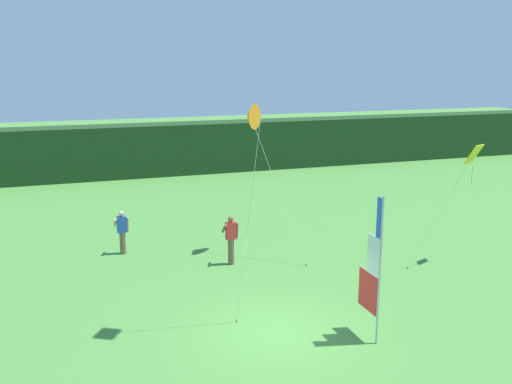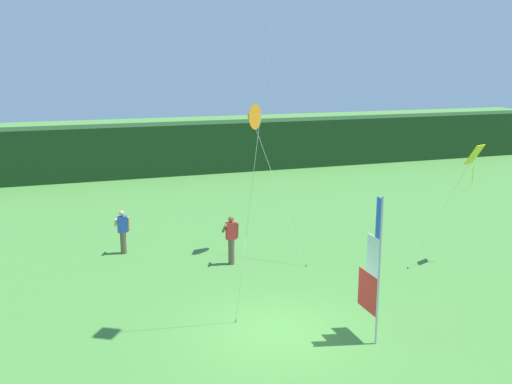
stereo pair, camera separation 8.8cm
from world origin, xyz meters
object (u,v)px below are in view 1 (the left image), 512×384
(person_mid_field, at_px, (122,231))
(kite_orange_delta_2, at_px, (251,117))
(person_near_banner, at_px, (231,239))
(banner_flag, at_px, (374,271))
(kite_yellow_diamond_0, at_px, (471,159))

(person_mid_field, relative_size, kite_orange_delta_2, 0.30)
(person_near_banner, height_order, kite_orange_delta_2, kite_orange_delta_2)
(person_near_banner, distance_m, person_mid_field, 4.29)
(kite_orange_delta_2, bearing_deg, banner_flag, -85.34)
(banner_flag, xyz_separation_m, kite_orange_delta_2, (-0.65, 7.93, 3.22))
(banner_flag, bearing_deg, kite_orange_delta_2, 94.66)
(banner_flag, relative_size, kite_orange_delta_2, 0.70)
(person_mid_field, xyz_separation_m, kite_yellow_diamond_0, (11.64, -4.82, 2.85))
(banner_flag, xyz_separation_m, kite_yellow_diamond_0, (6.25, 4.17, 1.86))
(banner_flag, bearing_deg, person_near_banner, 105.83)
(banner_flag, relative_size, kite_yellow_diamond_0, 0.92)
(person_near_banner, relative_size, kite_orange_delta_2, 0.32)
(banner_flag, height_order, kite_orange_delta_2, kite_orange_delta_2)
(kite_yellow_diamond_0, relative_size, kite_orange_delta_2, 0.77)
(kite_yellow_diamond_0, bearing_deg, banner_flag, -146.26)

